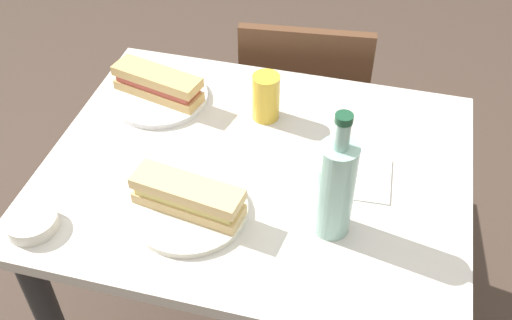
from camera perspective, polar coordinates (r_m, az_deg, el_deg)
The scene contains 12 objects.
dining_table at distance 1.49m, azimuth 0.00°, elevation -4.53°, with size 0.95×0.77×0.77m.
chair_far at distance 2.01m, azimuth 4.41°, elevation 4.48°, with size 0.44×0.44×0.85m.
plate_near at distance 1.59m, azimuth -8.94°, elevation 5.81°, with size 0.25×0.25×0.01m, color white.
baguette_sandwich_near at distance 1.57m, azimuth -9.10°, elevation 7.02°, with size 0.24×0.12×0.07m.
knife_near at distance 1.63m, azimuth -8.17°, elevation 7.30°, with size 0.17×0.07×0.01m.
plate_far at distance 1.29m, azimuth -6.20°, elevation -4.62°, with size 0.25×0.25×0.01m, color silver.
baguette_sandwich_far at distance 1.26m, azimuth -6.34°, elevation -3.36°, with size 0.24×0.10×0.07m.
knife_far at distance 1.32m, azimuth -5.49°, elevation -2.47°, with size 0.17×0.08×0.01m.
water_bottle at distance 1.19m, azimuth 7.39°, elevation -2.50°, with size 0.08×0.08×0.29m.
beer_glass at distance 1.49m, azimuth 0.93°, elevation 5.87°, with size 0.07×0.07×0.12m, color gold.
olive_bowl at distance 1.33m, azimuth -20.11°, elevation -5.44°, with size 0.11×0.11×0.03m, color silver.
paper_napkin at distance 1.38m, azimuth 9.52°, elevation -1.62°, with size 0.14×0.14×0.00m, color white.
Camera 1 is at (0.25, -0.97, 1.73)m, focal length 43.11 mm.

